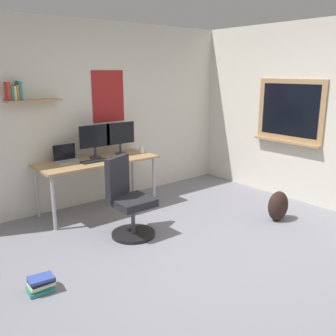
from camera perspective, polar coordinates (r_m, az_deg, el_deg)
The scene contains 12 objects.
ground_plane at distance 3.98m, azimuth 6.15°, elevation -14.08°, with size 5.20×5.20×0.00m, color gray.
wall_back at distance 5.52m, azimuth -11.98°, elevation 8.02°, with size 5.00×0.30×2.60m.
desk at distance 5.21m, azimuth -10.79°, elevation 0.56°, with size 1.65×0.67×0.73m.
office_chair at distance 4.43m, azimuth -6.14°, elevation -5.27°, with size 0.54×0.56×0.95m.
laptop at distance 5.16m, azimuth -15.30°, elevation 1.53°, with size 0.31×0.21×0.23m.
monitor_primary at distance 5.25m, azimuth -11.14°, elevation 4.39°, with size 0.46×0.17×0.46m.
monitor_secondary at distance 5.46m, azimuth -7.31°, elevation 4.92°, with size 0.46×0.17×0.46m.
keyboard at distance 5.08m, azimuth -11.19°, elevation 1.05°, with size 0.37×0.13×0.02m, color black.
computer_mouse at distance 5.21m, azimuth -8.48°, elevation 1.59°, with size 0.10×0.06×0.03m, color #262628.
coffee_mug at distance 5.53m, azimuth -4.07°, elevation 2.76°, with size 0.08×0.08×0.09m, color silver.
backpack at distance 5.10m, azimuth 16.51°, elevation -5.59°, with size 0.32×0.22×0.40m, color black.
book_stack_on_floor at distance 3.64m, azimuth -18.90°, elevation -16.46°, with size 0.24×0.19×0.15m.
Camera 1 is at (-2.51, -2.43, 1.91)m, focal length 39.78 mm.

